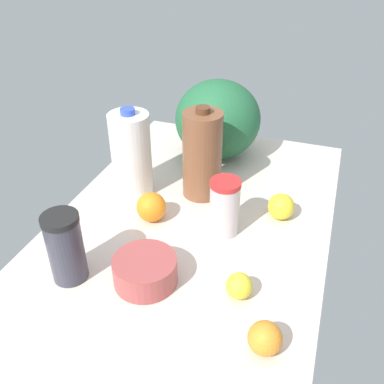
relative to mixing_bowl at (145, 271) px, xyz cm
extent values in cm
cube|color=beige|center=(25.83, -2.66, -4.85)|extent=(120.00, 76.00, 3.00)
cylinder|color=#A44644|center=(0.00, 0.00, 0.00)|extent=(15.27, 15.27, 6.71)
cylinder|color=brown|center=(40.60, -0.69, 10.08)|extent=(11.76, 11.76, 26.87)
cylinder|color=#59331E|center=(40.60, -0.69, 24.42)|extent=(4.12, 4.12, 1.80)
cylinder|color=#363644|center=(-4.44, 17.85, 4.98)|extent=(8.40, 8.40, 16.66)
cylinder|color=black|center=(-4.44, 17.85, 14.00)|extent=(8.65, 8.65, 1.40)
ellipsoid|color=#226139|center=(66.55, 2.20, 10.23)|extent=(29.54, 29.54, 27.17)
cylinder|color=white|center=(34.84, 19.84, 9.57)|extent=(12.10, 12.10, 25.84)
cylinder|color=blue|center=(34.84, 19.84, 23.38)|extent=(4.23, 4.23, 1.80)
cylinder|color=beige|center=(24.41, -12.33, 4.12)|extent=(7.99, 7.99, 14.94)
cylinder|color=red|center=(24.41, -12.33, 12.29)|extent=(8.23, 8.23, 1.40)
sphere|color=orange|center=(-9.63, -30.48, 0.17)|extent=(7.04, 7.04, 7.04)
sphere|color=orange|center=(22.95, 8.54, 0.88)|extent=(8.47, 8.47, 8.47)
sphere|color=yellow|center=(2.81, -22.12, -0.26)|extent=(6.19, 6.19, 6.19)
sphere|color=yellow|center=(35.98, -26.02, 0.44)|extent=(7.58, 7.58, 7.58)
camera|label=1|loc=(-65.81, -34.83, 71.36)|focal=40.00mm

